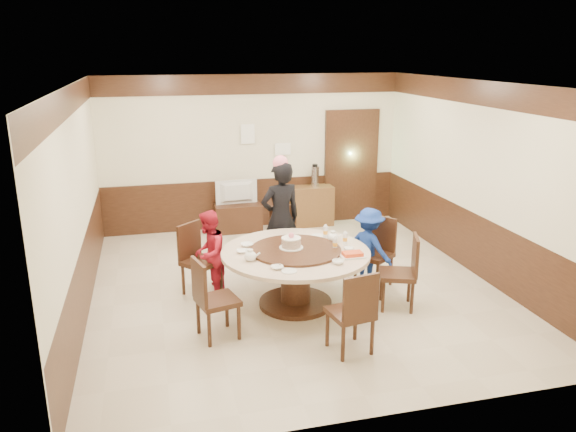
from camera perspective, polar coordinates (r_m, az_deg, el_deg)
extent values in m
plane|color=beige|center=(7.96, 0.64, -7.24)|extent=(6.00, 6.00, 0.00)
plane|color=silver|center=(7.30, 0.71, 13.31)|extent=(6.00, 6.00, 0.00)
cube|color=beige|center=(10.38, -3.56, 6.45)|extent=(5.50, 0.04, 2.80)
cube|color=beige|center=(4.81, 9.84, -5.84)|extent=(5.50, 0.04, 2.80)
cube|color=beige|center=(7.33, -20.60, 1.16)|extent=(0.04, 6.00, 2.80)
cube|color=beige|center=(8.61, 18.70, 3.52)|extent=(0.04, 6.00, 2.80)
cube|color=#351C10|center=(7.79, 0.65, -4.21)|extent=(5.50, 6.00, 0.90)
cube|color=#351C10|center=(7.31, 0.71, 11.94)|extent=(5.50, 6.00, 0.35)
cube|color=#351C10|center=(10.90, 6.42, 4.99)|extent=(1.05, 0.08, 2.18)
cube|color=#8FDDA3|center=(10.92, 6.39, 5.01)|extent=(0.88, 0.02, 2.05)
cylinder|color=#351C10|center=(7.44, 0.76, -8.79)|extent=(0.95, 0.95, 0.06)
cylinder|color=#351C10|center=(7.30, 0.77, -6.48)|extent=(0.38, 0.38, 0.65)
cylinder|color=#CAAE93|center=(7.17, 0.78, -3.76)|extent=(1.90, 1.90, 0.05)
cylinder|color=#351C10|center=(7.15, 0.78, -3.46)|extent=(1.16, 1.16, 0.03)
cube|color=#351C10|center=(7.95, 8.72, -3.97)|extent=(0.61, 0.61, 0.06)
cube|color=#351C10|center=(8.04, 9.62, -1.76)|extent=(0.27, 0.37, 0.50)
cube|color=#351C10|center=(8.04, 8.65, -5.57)|extent=(0.36, 0.36, 0.42)
cube|color=#351C10|center=(8.37, -0.19, -2.71)|extent=(0.44, 0.44, 0.06)
cube|color=#351C10|center=(8.48, -0.54, -0.54)|extent=(0.42, 0.04, 0.50)
cube|color=#351C10|center=(8.46, -0.19, -4.25)|extent=(0.36, 0.36, 0.42)
cube|color=#351C10|center=(7.70, -8.79, -4.67)|extent=(0.62, 0.62, 0.06)
cube|color=#351C10|center=(7.75, -10.01, -2.47)|extent=(0.34, 0.31, 0.50)
cube|color=#351C10|center=(7.79, -8.72, -6.31)|extent=(0.36, 0.36, 0.42)
cube|color=#351C10|center=(6.55, -7.16, -8.54)|extent=(0.54, 0.54, 0.06)
cube|color=#351C10|center=(6.37, -9.01, -6.69)|extent=(0.14, 0.42, 0.50)
cube|color=#351C10|center=(6.65, -7.09, -10.41)|extent=(0.36, 0.36, 0.42)
cube|color=#351C10|center=(6.25, 6.33, -9.78)|extent=(0.51, 0.51, 0.06)
cube|color=#351C10|center=(5.97, 7.42, -8.26)|extent=(0.42, 0.11, 0.50)
cube|color=#351C10|center=(6.36, 6.26, -11.72)|extent=(0.36, 0.36, 0.42)
cube|color=#351C10|center=(7.35, 11.05, -5.85)|extent=(0.56, 0.56, 0.06)
cube|color=#351C10|center=(7.28, 12.81, -3.91)|extent=(0.18, 0.41, 0.50)
cube|color=#351C10|center=(7.44, 10.95, -7.56)|extent=(0.36, 0.36, 0.42)
imported|color=black|center=(8.19, -0.75, -0.25)|extent=(0.68, 0.52, 1.69)
imported|color=#B4182B|center=(7.62, -8.03, -3.78)|extent=(0.63, 0.70, 1.17)
imported|color=navy|center=(7.90, 8.21, -3.20)|extent=(0.74, 0.84, 1.13)
cylinder|color=white|center=(7.18, 0.33, -3.21)|extent=(0.31, 0.31, 0.01)
cylinder|color=tan|center=(7.16, 0.33, -2.74)|extent=(0.25, 0.25, 0.11)
cylinder|color=white|center=(7.13, 0.33, -2.26)|extent=(0.25, 0.25, 0.01)
sphere|color=pink|center=(7.12, 0.33, -1.97)|extent=(0.07, 0.07, 0.07)
ellipsoid|color=white|center=(6.83, -3.86, -4.08)|extent=(0.17, 0.15, 0.13)
ellipsoid|color=white|center=(7.51, 4.59, -2.16)|extent=(0.17, 0.15, 0.13)
imported|color=white|center=(7.34, -4.18, -2.94)|extent=(0.16, 0.16, 0.04)
imported|color=white|center=(6.76, 5.09, -4.68)|extent=(0.14, 0.14, 0.04)
imported|color=white|center=(6.59, -1.09, -5.24)|extent=(0.14, 0.14, 0.03)
imported|color=white|center=(7.22, 6.18, -3.33)|extent=(0.13, 0.13, 0.04)
imported|color=white|center=(7.11, -4.65, -3.60)|extent=(0.15, 0.15, 0.04)
cylinder|color=white|center=(6.51, 0.11, -5.61)|extent=(0.18, 0.18, 0.01)
cylinder|color=white|center=(7.73, 3.06, -2.01)|extent=(0.18, 0.18, 0.01)
cube|color=white|center=(7.00, 6.57, -4.08)|extent=(0.30, 0.20, 0.02)
cube|color=#DD4219|center=(6.99, 6.58, -3.84)|extent=(0.24, 0.15, 0.04)
cylinder|color=white|center=(7.21, 4.80, -2.81)|extent=(0.06, 0.06, 0.16)
cylinder|color=white|center=(7.41, 5.82, -2.29)|extent=(0.06, 0.06, 0.16)
cylinder|color=white|center=(7.67, 3.83, -1.60)|extent=(0.06, 0.06, 0.16)
cube|color=#351C10|center=(10.35, -5.10, -0.16)|extent=(0.85, 0.45, 0.50)
imported|color=gray|center=(10.22, -5.17, 2.37)|extent=(0.77, 0.15, 0.44)
cube|color=brown|center=(10.64, 2.38, 1.06)|extent=(0.80, 0.40, 0.75)
cylinder|color=silver|center=(10.52, 2.74, 4.05)|extent=(0.15, 0.15, 0.38)
cube|color=white|center=(10.26, -4.11, 8.31)|extent=(0.25, 0.00, 0.35)
cube|color=white|center=(10.44, -0.53, 6.82)|extent=(0.30, 0.00, 0.22)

